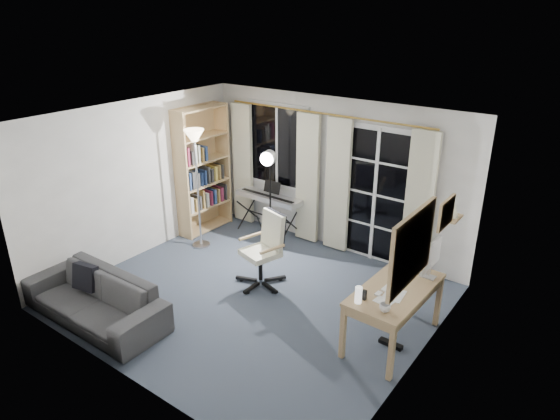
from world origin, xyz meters
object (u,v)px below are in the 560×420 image
Objects in this scene: desk at (395,295)px; monitor at (430,257)px; bookshelf at (200,173)px; torchiere_lamp at (195,154)px; sofa at (93,292)px; studio_light at (269,170)px; office_chair at (267,243)px; keyboard_piano at (269,198)px; mug at (385,307)px.

desk is 0.61m from monitor.
bookshelf is 1.11× the size of torchiere_lamp.
desk is 0.67× the size of sofa.
studio_light reaches higher than monitor.
torchiere_lamp is 3.79m from monitor.
torchiere_lamp is 1.44× the size of desk.
desk is at bearing 10.69° from office_chair.
desk is at bearing -7.39° from torchiere_lamp.
office_chair is at bearing -51.40° from keyboard_piano.
sofa is at bearing -148.47° from desk.
monitor is (4.21, -0.53, -0.05)m from bookshelf.
torchiere_lamp reaches higher than monitor.
monitor is at bearing -23.21° from studio_light.
bookshelf is 1.26× the size of studio_light.
mug is 0.06× the size of sofa.
sofa is at bearing -71.24° from bookshelf.
desk is 0.53m from mug.
bookshelf is 2.07× the size of office_chair.
mug reaches higher than sofa.
bookshelf is 4.15m from desk.
studio_light is 2.79m from desk.
monitor reaches higher than sofa.
desk is at bearing -33.43° from studio_light.
studio_light is 1.27× the size of desk.
monitor reaches higher than mug.
bookshelf is 2.96m from sofa.
keyboard_piano is 0.71× the size of studio_light.
torchiere_lamp is 0.97× the size of sofa.
office_chair is 2.31m from sofa.
torchiere_lamp is 2.56m from sofa.
torchiere_lamp is at bearing -172.82° from office_chair.
office_chair is 1.99m from desk.
office_chair is 0.78× the size of desk.
desk is (1.98, -0.20, 0.01)m from office_chair.
sofa is (0.86, -2.77, -0.63)m from bookshelf.
studio_light is at bearing 161.36° from desk.
mug is (2.62, -1.45, -0.60)m from studio_light.
keyboard_piano is 3.27m from desk.
keyboard_piano is 1.57m from office_chair.
torchiere_lamp reaches higher than sofa.
bookshelf is at bearing 175.50° from office_chair.
desk is at bearing 28.94° from sofa.
studio_light is at bearing 171.59° from monitor.
studio_light reaches higher than office_chair.
desk is (2.93, -1.46, -0.04)m from keyboard_piano.
torchiere_lamp reaches higher than mug.
studio_light is 3.05m from mug.
monitor is at bearing 23.01° from office_chair.
office_chair is (2.03, -0.78, -0.41)m from bookshelf.
sofa is (-3.15, -1.78, -0.23)m from desk.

